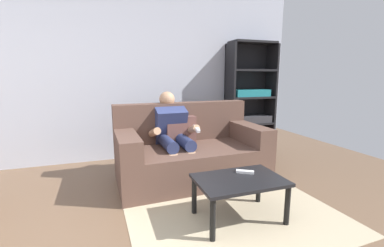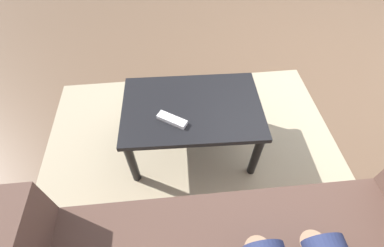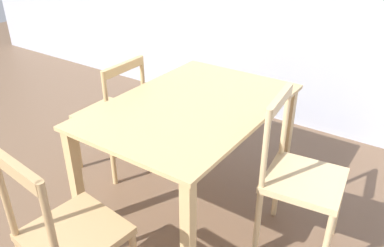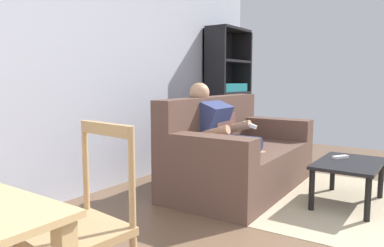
{
  "view_description": "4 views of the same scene",
  "coord_description": "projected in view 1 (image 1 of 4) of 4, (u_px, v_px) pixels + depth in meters",
  "views": [
    {
      "loc": [
        0.35,
        -1.2,
        1.33
      ],
      "look_at": [
        1.37,
        1.78,
        0.74
      ],
      "focal_mm": 23.89,
      "sensor_mm": 36.0,
      "label": 1
    },
    {
      "loc": [
        1.55,
        1.78,
        1.53
      ],
      "look_at": [
        1.48,
        0.75,
        0.24
      ],
      "focal_mm": 24.84,
      "sensor_mm": 36.0,
      "label": 2
    },
    {
      "loc": [
        -0.21,
        2.68,
        1.76
      ],
      "look_at": [
        -2.01,
        1.45,
        0.6
      ],
      "focal_mm": 35.97,
      "sensor_mm": 36.0,
      "label": 3
    },
    {
      "loc": [
        -2.04,
        0.07,
        1.15
      ],
      "look_at": [
        -0.32,
        1.27,
        0.9
      ],
      "focal_mm": 34.02,
      "sensor_mm": 36.0,
      "label": 4
    }
  ],
  "objects": [
    {
      "name": "person_lounging",
      "position": [
        173.0,
        134.0,
        3.29
      ],
      "size": [
        0.6,
        0.96,
        1.12
      ],
      "color": "navy",
      "rests_on": "ground_plane"
    },
    {
      "name": "bookshelf",
      "position": [
        249.0,
        108.0,
        4.6
      ],
      "size": [
        0.87,
        0.36,
        1.92
      ],
      "color": "black",
      "rests_on": "ground_plane"
    },
    {
      "name": "area_rug",
      "position": [
        238.0,
        218.0,
        2.42
      ],
      "size": [
        2.05,
        1.47,
        0.01
      ],
      "primitive_type": "cube",
      "rotation": [
        0.0,
        0.0,
        0.04
      ],
      "color": "tan",
      "rests_on": "ground_plane"
    },
    {
      "name": "coffee_table",
      "position": [
        239.0,
        185.0,
        2.36
      ],
      "size": [
        0.81,
        0.53,
        0.4
      ],
      "color": "black",
      "rests_on": "ground_plane"
    },
    {
      "name": "couch",
      "position": [
        190.0,
        152.0,
        3.35
      ],
      "size": [
        1.89,
        1.02,
        0.97
      ],
      "color": "brown",
      "rests_on": "ground_plane"
    },
    {
      "name": "tv_remote",
      "position": [
        245.0,
        172.0,
        2.48
      ],
      "size": [
        0.17,
        0.13,
        0.02
      ],
      "primitive_type": "cube",
      "rotation": [
        0.0,
        0.0,
        1.01
      ],
      "color": "white",
      "rests_on": "coffee_table"
    },
    {
      "name": "wall_back",
      "position": [
        78.0,
        72.0,
        3.82
      ],
      "size": [
        7.1,
        0.12,
        2.78
      ],
      "primitive_type": "cube",
      "color": "#B2B7C6",
      "rests_on": "ground_plane"
    }
  ]
}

